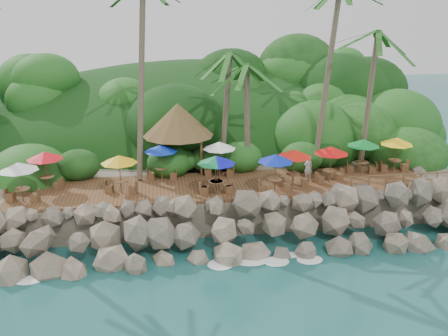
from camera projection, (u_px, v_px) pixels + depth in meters
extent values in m
plane|color=#19514F|center=(240.00, 265.00, 25.38)|extent=(140.00, 140.00, 0.00)
cube|color=gray|center=(207.00, 157.00, 40.07)|extent=(32.00, 25.20, 2.10)
ellipsoid|color=#143811|center=(199.00, 145.00, 47.45)|extent=(44.80, 28.00, 15.40)
cube|color=brown|center=(224.00, 186.00, 30.32)|extent=(26.00, 5.00, 0.20)
ellipsoid|color=white|center=(3.00, 279.00, 24.03)|extent=(1.20, 0.80, 0.06)
ellipsoid|color=white|center=(65.00, 274.00, 24.44)|extent=(1.20, 0.80, 0.06)
ellipsoid|color=white|center=(125.00, 270.00, 24.84)|extent=(1.20, 0.80, 0.06)
ellipsoid|color=white|center=(183.00, 265.00, 25.25)|extent=(1.20, 0.80, 0.06)
ellipsoid|color=white|center=(239.00, 261.00, 25.66)|extent=(1.20, 0.80, 0.06)
ellipsoid|color=white|center=(294.00, 257.00, 26.06)|extent=(1.20, 0.80, 0.06)
ellipsoid|color=white|center=(347.00, 254.00, 26.47)|extent=(1.20, 0.80, 0.06)
ellipsoid|color=white|center=(398.00, 250.00, 26.88)|extent=(1.20, 0.80, 0.06)
ellipsoid|color=white|center=(448.00, 246.00, 27.28)|extent=(1.20, 0.80, 0.06)
cylinder|color=brown|center=(141.00, 83.00, 30.07)|extent=(1.30, 2.29, 12.05)
cylinder|color=brown|center=(226.00, 112.00, 32.33)|extent=(0.99, 0.95, 7.85)
ellipsoid|color=#23601E|center=(226.00, 52.00, 31.09)|extent=(6.00, 6.00, 2.40)
cylinder|color=brown|center=(247.00, 120.00, 31.72)|extent=(0.76, 0.84, 7.13)
ellipsoid|color=#23601E|center=(248.00, 65.00, 30.60)|extent=(6.00, 6.00, 2.40)
cylinder|color=brown|center=(327.00, 81.00, 31.85)|extent=(1.88, 1.66, 11.86)
cylinder|color=brown|center=(369.00, 101.00, 32.47)|extent=(0.56, 0.93, 9.14)
ellipsoid|color=#23601E|center=(376.00, 31.00, 31.02)|extent=(6.00, 6.00, 2.40)
cylinder|color=brown|center=(158.00, 160.00, 31.26)|extent=(0.16, 0.16, 2.40)
cylinder|color=brown|center=(201.00, 158.00, 31.64)|extent=(0.16, 0.16, 2.40)
cylinder|color=brown|center=(158.00, 148.00, 33.88)|extent=(0.16, 0.16, 2.40)
cylinder|color=brown|center=(198.00, 146.00, 34.26)|extent=(0.16, 0.16, 2.40)
cone|color=brown|center=(178.00, 120.00, 32.03)|extent=(4.76, 4.76, 2.20)
cylinder|color=brown|center=(394.00, 166.00, 32.66)|extent=(0.08, 0.08, 0.77)
cylinder|color=brown|center=(395.00, 160.00, 32.53)|extent=(0.87, 0.87, 0.05)
cylinder|color=brown|center=(395.00, 155.00, 32.42)|extent=(0.05, 0.05, 2.28)
cone|color=yellow|center=(397.00, 141.00, 32.11)|extent=(2.17, 2.17, 0.47)
cube|color=brown|center=(383.00, 168.00, 32.67)|extent=(0.47, 0.47, 0.48)
cube|color=brown|center=(404.00, 168.00, 32.74)|extent=(0.47, 0.47, 0.48)
cylinder|color=brown|center=(361.00, 168.00, 32.30)|extent=(0.08, 0.08, 0.77)
cylinder|color=brown|center=(362.00, 162.00, 32.18)|extent=(0.87, 0.87, 0.05)
cylinder|color=brown|center=(362.00, 157.00, 32.06)|extent=(0.05, 0.05, 2.28)
cone|color=#0D7529|center=(364.00, 143.00, 31.75)|extent=(2.17, 2.17, 0.47)
cube|color=brown|center=(350.00, 169.00, 32.44)|extent=(0.54, 0.54, 0.48)
cube|color=brown|center=(372.00, 170.00, 32.26)|extent=(0.54, 0.54, 0.48)
cylinder|color=brown|center=(219.00, 171.00, 31.66)|extent=(0.08, 0.08, 0.77)
cylinder|color=brown|center=(219.00, 165.00, 31.54)|extent=(0.87, 0.87, 0.05)
cylinder|color=brown|center=(219.00, 160.00, 31.42)|extent=(0.05, 0.05, 2.28)
cone|color=white|center=(219.00, 145.00, 31.11)|extent=(2.17, 2.17, 0.47)
cube|color=brown|center=(209.00, 172.00, 31.79)|extent=(0.53, 0.53, 0.48)
cube|color=brown|center=(230.00, 173.00, 31.62)|extent=(0.53, 0.53, 0.48)
cylinder|color=brown|center=(48.00, 183.00, 29.53)|extent=(0.08, 0.08, 0.77)
cylinder|color=brown|center=(47.00, 177.00, 29.40)|extent=(0.87, 0.87, 0.05)
cylinder|color=brown|center=(46.00, 171.00, 29.29)|extent=(0.05, 0.05, 2.28)
cone|color=red|center=(44.00, 155.00, 28.98)|extent=(2.17, 2.17, 0.47)
cube|color=brown|center=(38.00, 184.00, 29.77)|extent=(0.58, 0.58, 0.48)
cube|color=brown|center=(58.00, 186.00, 29.38)|extent=(0.58, 0.58, 0.48)
cylinder|color=brown|center=(23.00, 195.00, 27.53)|extent=(0.08, 0.08, 0.77)
cylinder|color=brown|center=(22.00, 189.00, 27.40)|extent=(0.87, 0.87, 0.05)
cylinder|color=brown|center=(21.00, 183.00, 27.29)|extent=(0.05, 0.05, 2.28)
cone|color=silver|center=(19.00, 166.00, 26.97)|extent=(2.17, 2.17, 0.47)
cube|color=brown|center=(11.00, 197.00, 27.61)|extent=(0.51, 0.51, 0.48)
cube|color=brown|center=(35.00, 198.00, 27.54)|extent=(0.51, 0.51, 0.48)
cylinder|color=brown|center=(275.00, 185.00, 29.05)|extent=(0.08, 0.08, 0.77)
cylinder|color=brown|center=(275.00, 179.00, 28.93)|extent=(0.87, 0.87, 0.05)
cylinder|color=brown|center=(275.00, 174.00, 28.81)|extent=(0.05, 0.05, 2.28)
cone|color=#0C23A7|center=(276.00, 158.00, 28.50)|extent=(2.17, 2.17, 0.47)
cube|color=brown|center=(263.00, 188.00, 29.05)|extent=(0.46, 0.46, 0.48)
cube|color=brown|center=(287.00, 187.00, 29.15)|extent=(0.46, 0.46, 0.48)
cylinder|color=brown|center=(162.00, 174.00, 31.08)|extent=(0.08, 0.08, 0.77)
cylinder|color=brown|center=(162.00, 168.00, 30.95)|extent=(0.87, 0.87, 0.05)
cylinder|color=brown|center=(161.00, 163.00, 30.84)|extent=(0.05, 0.05, 2.28)
cone|color=#0C299D|center=(161.00, 148.00, 30.53)|extent=(2.17, 2.17, 0.47)
cube|color=brown|center=(151.00, 176.00, 31.08)|extent=(0.47, 0.47, 0.48)
cube|color=brown|center=(173.00, 176.00, 31.16)|extent=(0.47, 0.47, 0.48)
cylinder|color=brown|center=(329.00, 176.00, 30.63)|extent=(0.08, 0.08, 0.77)
cylinder|color=brown|center=(330.00, 170.00, 30.50)|extent=(0.87, 0.87, 0.05)
cylinder|color=brown|center=(330.00, 165.00, 30.39)|extent=(0.05, 0.05, 2.28)
cone|color=red|center=(331.00, 150.00, 30.08)|extent=(2.17, 2.17, 0.47)
cube|color=brown|center=(320.00, 180.00, 30.41)|extent=(0.53, 0.53, 0.48)
cube|color=brown|center=(339.00, 177.00, 30.94)|extent=(0.53, 0.53, 0.48)
cylinder|color=brown|center=(293.00, 180.00, 29.98)|extent=(0.08, 0.08, 0.77)
cylinder|color=brown|center=(293.00, 174.00, 29.85)|extent=(0.87, 0.87, 0.05)
cylinder|color=brown|center=(293.00, 168.00, 29.74)|extent=(0.05, 0.05, 2.28)
cone|color=red|center=(294.00, 153.00, 29.43)|extent=(2.17, 2.17, 0.47)
cube|color=brown|center=(281.00, 182.00, 30.06)|extent=(0.51, 0.51, 0.48)
cube|color=brown|center=(305.00, 182.00, 29.99)|extent=(0.51, 0.51, 0.48)
cylinder|color=brown|center=(216.00, 188.00, 28.71)|extent=(0.08, 0.08, 0.77)
cylinder|color=brown|center=(216.00, 181.00, 28.59)|extent=(0.87, 0.87, 0.05)
cylinder|color=brown|center=(216.00, 176.00, 28.47)|extent=(0.05, 0.05, 2.28)
cone|color=#0C7238|center=(215.00, 160.00, 28.16)|extent=(2.17, 2.17, 0.47)
cube|color=brown|center=(204.00, 191.00, 28.62)|extent=(0.46, 0.46, 0.48)
cube|color=brown|center=(227.00, 189.00, 28.89)|extent=(0.46, 0.46, 0.48)
cylinder|color=brown|center=(121.00, 187.00, 28.82)|extent=(0.08, 0.08, 0.77)
cylinder|color=brown|center=(121.00, 181.00, 28.70)|extent=(0.87, 0.87, 0.05)
cylinder|color=brown|center=(120.00, 175.00, 28.59)|extent=(0.05, 0.05, 2.28)
cone|color=gold|center=(119.00, 159.00, 28.27)|extent=(2.17, 2.17, 0.47)
cube|color=brown|center=(109.00, 189.00, 28.93)|extent=(0.52, 0.52, 0.48)
cube|color=brown|center=(133.00, 189.00, 28.81)|extent=(0.52, 0.52, 0.48)
cylinder|color=brown|center=(218.00, 188.00, 28.70)|extent=(0.08, 0.08, 0.77)
cylinder|color=brown|center=(217.00, 181.00, 28.57)|extent=(0.87, 0.87, 0.05)
cylinder|color=brown|center=(217.00, 176.00, 28.46)|extent=(0.05, 0.05, 2.28)
cone|color=#0D11B4|center=(217.00, 160.00, 28.15)|extent=(2.17, 2.17, 0.47)
cube|color=brown|center=(205.00, 190.00, 28.77)|extent=(0.51, 0.51, 0.48)
cube|color=brown|center=(230.00, 190.00, 28.72)|extent=(0.51, 0.51, 0.48)
cylinder|color=brown|center=(352.00, 184.00, 28.93)|extent=(0.10, 0.10, 1.00)
cylinder|color=brown|center=(369.00, 183.00, 29.08)|extent=(0.10, 0.10, 1.00)
cylinder|color=brown|center=(386.00, 182.00, 29.23)|extent=(0.10, 0.10, 1.00)
cylinder|color=brown|center=(403.00, 181.00, 29.38)|extent=(0.10, 0.10, 1.00)
cylinder|color=brown|center=(420.00, 181.00, 29.53)|extent=(0.10, 0.10, 1.00)
cylinder|color=brown|center=(437.00, 180.00, 29.67)|extent=(0.10, 0.10, 1.00)
cube|color=brown|center=(404.00, 174.00, 29.23)|extent=(7.20, 0.06, 0.06)
cube|color=brown|center=(403.00, 181.00, 29.36)|extent=(7.20, 0.06, 0.06)
imported|color=silver|center=(308.00, 168.00, 31.00)|extent=(0.62, 0.46, 1.57)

